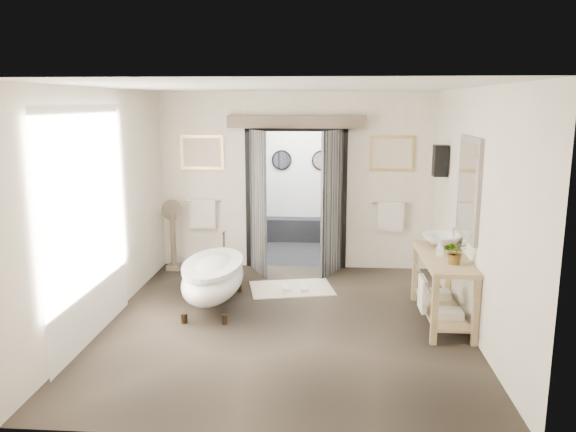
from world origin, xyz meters
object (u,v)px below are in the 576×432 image
at_px(vanity, 441,282).
at_px(rug, 292,288).
at_px(basin, 441,241).
at_px(clawfoot_tub, 213,277).

distance_m(vanity, rug, 2.30).
height_order(vanity, rug, vanity).
bearing_deg(rug, vanity, -29.66).
bearing_deg(basin, clawfoot_tub, -166.99).
distance_m(rug, basin, 2.32).
distance_m(clawfoot_tub, vanity, 2.97).
bearing_deg(clawfoot_tub, vanity, -5.94).
height_order(clawfoot_tub, rug, clawfoot_tub).
xyz_separation_m(clawfoot_tub, basin, (3.02, 0.11, 0.52)).
relative_size(vanity, basin, 3.16).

